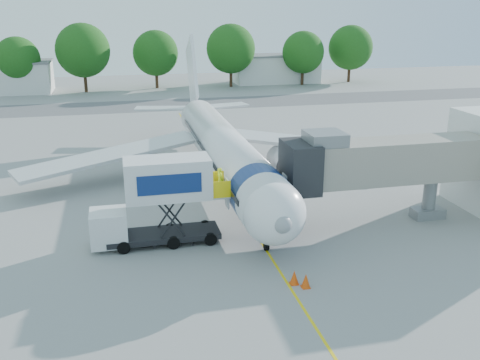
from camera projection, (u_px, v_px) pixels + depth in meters
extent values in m
plane|color=#989895|center=(233.00, 198.00, 41.51)|extent=(160.00, 160.00, 0.00)
cube|color=yellow|center=(233.00, 198.00, 41.51)|extent=(0.15, 70.00, 0.01)
cube|color=#59595B|center=(174.00, 105.00, 80.39)|extent=(120.00, 10.00, 0.01)
cylinder|color=white|center=(225.00, 151.00, 43.35)|extent=(3.70, 28.00, 3.70)
sphere|color=white|center=(274.00, 213.00, 30.39)|extent=(3.70, 3.70, 3.70)
sphere|color=gray|center=(282.00, 224.00, 28.96)|extent=(1.10, 1.10, 1.10)
cone|color=white|center=(194.00, 112.00, 59.09)|extent=(3.70, 6.00, 3.70)
cube|color=white|center=(192.00, 73.00, 58.71)|extent=(0.35, 7.26, 8.29)
cube|color=silver|center=(314.00, 143.00, 48.74)|extent=(16.17, 9.32, 1.42)
cube|color=silver|center=(112.00, 155.00, 44.88)|extent=(16.17, 9.32, 1.42)
cylinder|color=#999BA0|center=(284.00, 162.00, 46.45)|extent=(2.10, 3.60, 2.10)
cylinder|color=#999BA0|center=(156.00, 170.00, 44.09)|extent=(2.10, 3.60, 2.10)
cube|color=black|center=(276.00, 208.00, 29.98)|extent=(2.60, 1.39, 0.81)
cylinder|color=navy|center=(260.00, 196.00, 33.17)|extent=(3.73, 2.00, 3.73)
cylinder|color=silver|center=(266.00, 239.00, 32.48)|extent=(0.16, 0.16, 1.50)
cylinder|color=black|center=(266.00, 245.00, 32.62)|extent=(0.25, 0.64, 0.64)
cylinder|color=black|center=(247.00, 168.00, 47.48)|extent=(0.35, 0.90, 0.90)
cylinder|color=black|center=(189.00, 172.00, 46.37)|extent=(0.35, 0.90, 0.90)
cube|color=gray|center=(387.00, 161.00, 35.59)|extent=(13.60, 2.60, 2.80)
cube|color=black|center=(300.00, 167.00, 34.28)|extent=(2.00, 3.20, 3.20)
cube|color=slate|center=(325.00, 138.00, 34.06)|extent=(2.40, 2.40, 0.80)
cylinder|color=slate|center=(429.00, 198.00, 37.24)|extent=(0.90, 0.90, 3.00)
cube|color=slate|center=(428.00, 213.00, 37.60)|extent=(2.20, 1.20, 0.70)
cylinder|color=black|center=(416.00, 214.00, 37.41)|extent=(0.30, 0.70, 0.70)
cylinder|color=black|center=(439.00, 212.00, 37.79)|extent=(0.30, 0.70, 0.70)
cube|color=black|center=(164.00, 235.00, 33.57)|extent=(7.00, 2.30, 0.35)
cube|color=silver|center=(109.00, 227.00, 32.62)|extent=(2.20, 2.20, 2.10)
cube|color=black|center=(108.00, 221.00, 32.48)|extent=(1.90, 2.10, 0.70)
cube|color=silver|center=(168.00, 178.00, 32.51)|extent=(5.20, 2.40, 2.50)
cube|color=navy|center=(170.00, 184.00, 31.38)|extent=(3.80, 0.04, 1.20)
cube|color=silver|center=(219.00, 193.00, 33.56)|extent=(1.10, 2.20, 0.10)
cube|color=yellow|center=(222.00, 190.00, 32.41)|extent=(1.10, 0.06, 1.10)
cube|color=yellow|center=(215.00, 179.00, 34.36)|extent=(1.10, 0.06, 1.10)
cylinder|color=black|center=(210.00, 239.00, 33.25)|extent=(0.80, 0.25, 0.80)
cylinder|color=black|center=(205.00, 226.00, 35.19)|extent=(0.80, 0.25, 0.80)
cylinder|color=black|center=(124.00, 248.00, 32.11)|extent=(0.80, 0.25, 0.80)
cylinder|color=black|center=(123.00, 234.00, 34.06)|extent=(0.80, 0.25, 0.80)
imported|color=#BFDF17|center=(220.00, 180.00, 33.32)|extent=(0.59, 0.69, 1.60)
cube|color=silver|center=(304.00, 313.00, 24.77)|extent=(3.76, 2.63, 1.36)
cube|color=navy|center=(305.00, 305.00, 24.64)|extent=(2.33, 2.13, 0.34)
cylinder|color=black|center=(288.00, 335.00, 23.68)|extent=(0.72, 0.42, 0.68)
cylinder|color=black|center=(271.00, 320.00, 24.81)|extent=(0.72, 0.42, 0.68)
cylinder|color=black|center=(336.00, 319.00, 24.95)|extent=(0.72, 0.42, 0.68)
cylinder|color=black|center=(318.00, 305.00, 26.08)|extent=(0.72, 0.42, 0.68)
cone|color=#DE470B|center=(294.00, 277.00, 28.62)|extent=(0.50, 0.50, 0.79)
cube|color=#DE470B|center=(294.00, 283.00, 28.74)|extent=(0.45, 0.45, 0.05)
cone|color=#DE470B|center=(306.00, 281.00, 28.27)|extent=(0.50, 0.50, 0.79)
cube|color=#DE470B|center=(306.00, 287.00, 28.39)|extent=(0.45, 0.45, 0.05)
cube|color=silver|center=(276.00, 69.00, 102.84)|extent=(16.00, 7.00, 5.00)
cube|color=slate|center=(276.00, 55.00, 102.01)|extent=(16.40, 7.40, 0.30)
cylinder|color=#382314|center=(21.00, 84.00, 89.87)|extent=(0.56, 0.56, 3.32)
sphere|color=#1E5015|center=(17.00, 59.00, 88.61)|extent=(7.39, 7.39, 7.39)
cylinder|color=#382314|center=(85.00, 80.00, 91.50)|extent=(0.56, 0.56, 4.07)
sphere|color=#1E5015|center=(83.00, 50.00, 89.95)|extent=(9.05, 9.05, 9.05)
cylinder|color=#382314|center=(157.00, 78.00, 95.89)|extent=(0.56, 0.56, 3.59)
sphere|color=#1E5015|center=(156.00, 53.00, 94.52)|extent=(7.98, 7.98, 7.98)
cylinder|color=#382314|center=(231.00, 76.00, 97.50)|extent=(0.56, 0.56, 3.95)
sphere|color=#1E5015|center=(231.00, 49.00, 96.00)|extent=(8.77, 8.77, 8.77)
cylinder|color=#382314|center=(302.00, 75.00, 99.97)|extent=(0.56, 0.56, 3.47)
sphere|color=#1E5015|center=(303.00, 52.00, 98.65)|extent=(7.71, 7.71, 7.71)
cylinder|color=#382314|center=(349.00, 72.00, 103.75)|extent=(0.56, 0.56, 3.79)
sphere|color=#1E5015|center=(350.00, 48.00, 102.31)|extent=(8.42, 8.42, 8.42)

